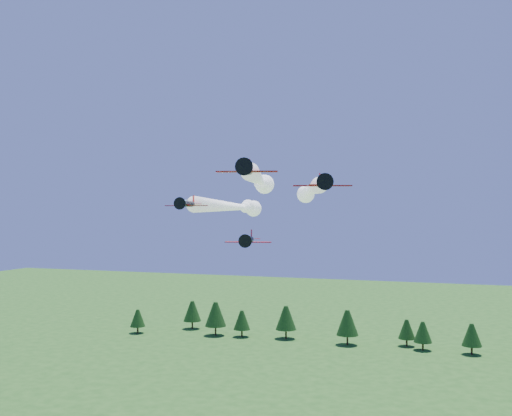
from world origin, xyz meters
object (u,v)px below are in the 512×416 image
(plane_lead, at_px, (259,180))
(plane_slot, at_px, (248,240))
(plane_left, at_px, (234,207))
(plane_right, at_px, (311,191))

(plane_lead, bearing_deg, plane_slot, -99.03)
(plane_left, height_order, plane_slot, plane_left)
(plane_lead, xyz_separation_m, plane_slot, (0.78, -7.70, -9.86))
(plane_lead, xyz_separation_m, plane_left, (-9.94, 13.80, -4.27))
(plane_lead, bearing_deg, plane_right, 48.74)
(plane_left, relative_size, plane_right, 1.25)
(plane_lead, height_order, plane_right, plane_lead)
(plane_lead, height_order, plane_slot, plane_lead)
(plane_left, distance_m, plane_slot, 24.67)
(plane_lead, relative_size, plane_left, 0.79)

